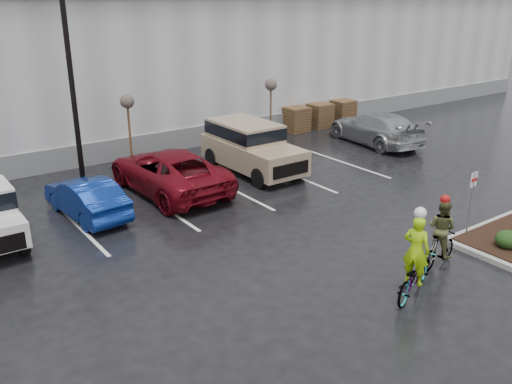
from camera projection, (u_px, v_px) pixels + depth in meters
ground at (386, 278)px, 14.37m from camera, size 120.00×120.00×0.00m
warehouse at (86, 60)px, 29.87m from camera, size 60.50×15.50×7.20m
lamppost at (66, 36)px, 19.36m from camera, size 0.50×1.00×9.22m
sapling_mid at (127, 105)px, 22.51m from camera, size 0.60×0.60×3.20m
sapling_east at (271, 88)px, 26.63m from camera, size 0.60×0.60×3.20m
pallet_stack_a at (296, 119)px, 29.47m from camera, size 1.20×1.20×1.35m
pallet_stack_b at (319, 115)px, 30.40m from camera, size 1.20×1.20×1.35m
pallet_stack_c at (342, 111)px, 31.39m from camera, size 1.20×1.20×1.35m
shrub_a at (508, 239)px, 15.66m from camera, size 0.70×0.70×0.52m
fire_lane_sign at (471, 197)px, 16.13m from camera, size 0.30×0.05×2.20m
car_blue at (86, 197)px, 18.18m from camera, size 1.78×4.15×1.33m
car_red at (169, 171)px, 20.40m from camera, size 2.88×5.97×1.64m
suv_tan at (253, 148)px, 22.60m from camera, size 2.20×5.10×2.06m
car_far_silver at (375, 128)px, 27.04m from camera, size 2.84×5.74×1.60m
cyclist_hivis at (414, 269)px, 13.31m from camera, size 2.07×1.29×2.37m
cyclist_olive at (440, 240)px, 14.75m from camera, size 1.67×0.83×2.11m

